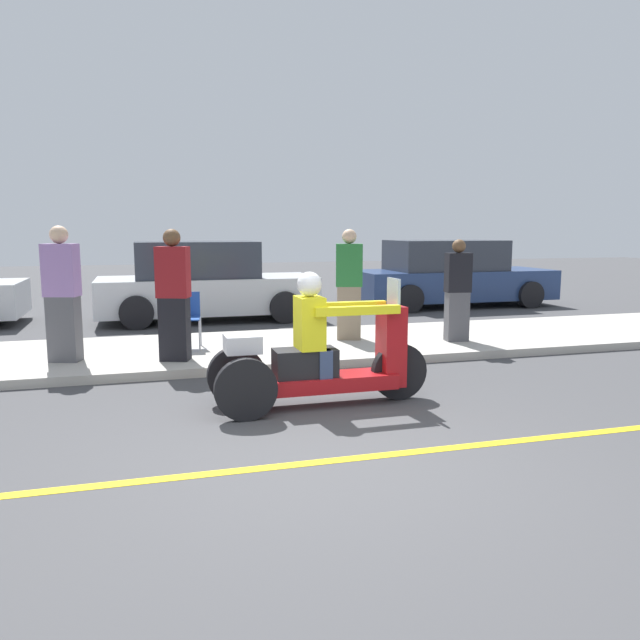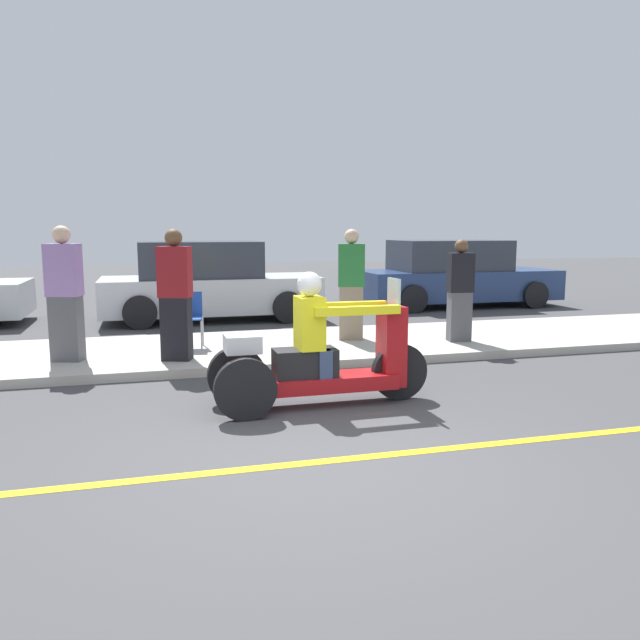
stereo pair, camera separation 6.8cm
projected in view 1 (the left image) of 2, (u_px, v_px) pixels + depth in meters
The scene contains 11 objects.
ground_plane at pixel (324, 462), 5.05m from camera, with size 60.00×60.00×0.00m, color #424244.
lane_stripe at pixel (373, 456), 5.16m from camera, with size 24.00×0.12×0.01m.
sidewalk_strip at pixel (237, 350), 9.41m from camera, with size 28.00×2.80×0.12m.
motorcycle_trike at pixel (319, 358), 6.59m from camera, with size 2.38×0.71×1.43m.
spectator_mid_group at pixel (62, 297), 8.21m from camera, with size 0.48×0.37×1.79m.
spectator_by_tree at pixel (174, 298), 8.27m from camera, with size 0.48×0.38×1.75m.
spectator_near_curb at pixel (349, 287), 9.88m from camera, with size 0.47×0.36×1.75m.
spectator_with_child at pixel (457, 292), 9.75m from camera, with size 0.40×0.27×1.59m.
folding_chair_set_back at pixel (185, 314), 9.22m from camera, with size 0.52×0.52×0.82m.
parked_car_lot_left at pixel (204, 284), 12.84m from camera, with size 4.40×2.01×1.62m.
parked_car_lot_center at pixel (451, 275), 15.19m from camera, with size 4.82×2.01×1.60m.
Camera 1 is at (-1.37, -4.63, 1.87)m, focal length 35.00 mm.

